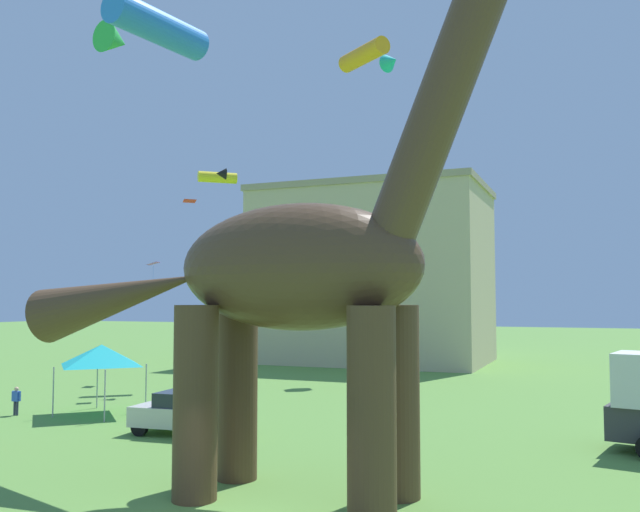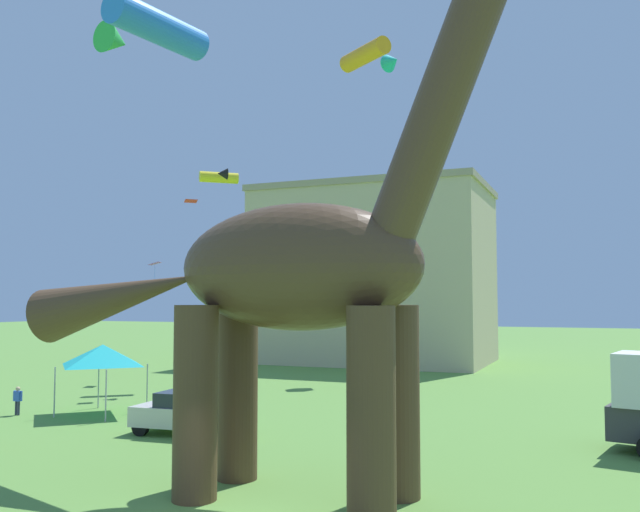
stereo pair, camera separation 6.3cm
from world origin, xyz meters
TOP-DOWN VIEW (x-y plane):
  - dinosaur_sculpture at (0.41, 3.31)m, footprint 15.21×3.22m
  - parked_sedan_left at (-6.44, 9.10)m, footprint 4.32×2.09m
  - person_vendor_side at (-15.66, 9.83)m, footprint 0.45×0.20m
  - person_watching_child at (-9.73, 13.60)m, footprint 0.63×0.28m
  - person_near_flyer at (-8.69, 12.14)m, footprint 0.59×0.26m
  - festival_canopy_tent at (-12.45, 11.36)m, footprint 3.15×3.15m
  - kite_mid_right at (-13.44, 19.52)m, footprint 0.85×0.85m
  - kite_far_left at (-18.12, 22.65)m, footprint 0.96×1.09m
  - kite_mid_center at (-6.81, 25.20)m, footprint 1.30×1.30m
  - kite_trailing at (-13.56, 22.75)m, footprint 2.38×2.44m
  - kite_high_left at (-3.74, 2.68)m, footprint 2.93×3.25m
  - kite_far_right at (-2.45, 18.28)m, footprint 3.06×3.21m
  - background_building_block at (-9.27, 40.09)m, footprint 17.98×12.27m

SIDE VIEW (x-z plane):
  - person_vendor_side at x=-15.66m, z-range 0.13..1.34m
  - parked_sedan_left at x=-6.44m, z-range 0.03..1.58m
  - person_near_flyer at x=-8.69m, z-range 0.17..1.75m
  - person_watching_child at x=-9.73m, z-range 0.18..1.86m
  - festival_canopy_tent at x=-12.45m, z-range 1.04..4.04m
  - dinosaur_sculpture at x=0.41m, z-range -2.20..13.70m
  - kite_mid_center at x=-6.81m, z-range 5.12..6.46m
  - background_building_block at x=-9.27m, z-range 0.01..14.03m
  - kite_far_left at x=-18.12m, z-range 6.64..7.78m
  - kite_mid_right at x=-13.44m, z-range 10.39..10.53m
  - kite_high_left at x=-3.74m, z-range 11.85..12.77m
  - kite_trailing at x=-13.56m, z-range 12.05..12.74m
  - kite_far_right at x=-2.45m, z-range 16.29..17.19m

